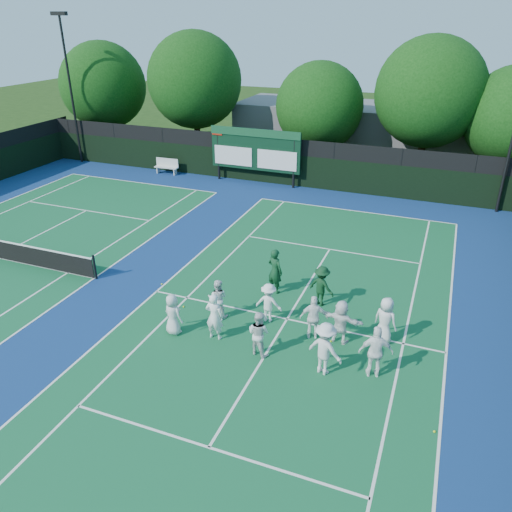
% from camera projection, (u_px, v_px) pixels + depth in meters
% --- Properties ---
extents(ground, '(120.00, 120.00, 0.00)m').
position_uv_depth(ground, '(278.00, 334.00, 17.28)').
color(ground, '#1B360E').
rests_on(ground, ground).
extents(court_apron, '(34.00, 32.00, 0.01)m').
position_uv_depth(court_apron, '(146.00, 289.00, 20.09)').
color(court_apron, navy).
rests_on(court_apron, ground).
extents(near_court, '(11.05, 23.85, 0.01)m').
position_uv_depth(near_court, '(287.00, 319.00, 18.12)').
color(near_court, '#11562F').
rests_on(near_court, ground).
extents(back_fence, '(34.00, 0.08, 3.00)m').
position_uv_depth(back_fence, '(272.00, 163.00, 32.04)').
color(back_fence, black).
rests_on(back_fence, ground).
extents(scoreboard, '(6.00, 0.21, 3.55)m').
position_uv_depth(scoreboard, '(255.00, 150.00, 31.66)').
color(scoreboard, black).
rests_on(scoreboard, ground).
extents(clubhouse, '(18.00, 6.00, 4.00)m').
position_uv_depth(clubhouse, '(359.00, 133.00, 37.14)').
color(clubhouse, slate).
rests_on(clubhouse, ground).
extents(light_pole_left, '(1.20, 0.30, 10.12)m').
position_uv_depth(light_pole_left, '(68.00, 73.00, 34.55)').
color(light_pole_left, black).
rests_on(light_pole_left, ground).
extents(bench, '(1.69, 0.50, 1.06)m').
position_uv_depth(bench, '(167.00, 166.00, 34.32)').
color(bench, silver).
rests_on(bench, ground).
extents(tree_a, '(6.50, 6.50, 8.26)m').
position_uv_depth(tree_a, '(106.00, 88.00, 38.43)').
color(tree_a, black).
rests_on(tree_a, ground).
extents(tree_b, '(6.70, 6.70, 9.07)m').
position_uv_depth(tree_b, '(197.00, 83.00, 35.50)').
color(tree_b, black).
rests_on(tree_b, ground).
extents(tree_c, '(5.78, 5.78, 7.35)m').
position_uv_depth(tree_c, '(322.00, 109.00, 33.03)').
color(tree_c, black).
rests_on(tree_c, ground).
extents(tree_d, '(6.63, 6.63, 9.02)m').
position_uv_depth(tree_d, '(432.00, 95.00, 30.25)').
color(tree_d, black).
rests_on(tree_d, ground).
extents(tennis_ball_0, '(0.07, 0.07, 0.07)m').
position_uv_depth(tennis_ball_0, '(184.00, 307.00, 18.83)').
color(tennis_ball_0, '#CDE11A').
rests_on(tennis_ball_0, ground).
extents(tennis_ball_2, '(0.07, 0.07, 0.07)m').
position_uv_depth(tennis_ball_2, '(434.00, 432.00, 13.22)').
color(tennis_ball_2, '#CDE11A').
rests_on(tennis_ball_2, ground).
extents(tennis_ball_3, '(0.07, 0.07, 0.07)m').
position_uv_depth(tennis_ball_3, '(162.00, 284.00, 20.41)').
color(tennis_ball_3, '#CDE11A').
rests_on(tennis_ball_3, ground).
extents(tennis_ball_5, '(0.07, 0.07, 0.07)m').
position_uv_depth(tennis_ball_5, '(331.00, 341.00, 16.85)').
color(tennis_ball_5, '#CDE11A').
rests_on(tennis_ball_5, ground).
extents(player_front_0, '(0.84, 0.66, 1.50)m').
position_uv_depth(player_front_0, '(173.00, 314.00, 17.04)').
color(player_front_0, silver).
rests_on(player_front_0, ground).
extents(player_front_1, '(0.64, 0.42, 1.72)m').
position_uv_depth(player_front_1, '(214.00, 317.00, 16.71)').
color(player_front_1, white).
rests_on(player_front_1, ground).
extents(player_front_2, '(0.89, 0.77, 1.57)m').
position_uv_depth(player_front_2, '(259.00, 333.00, 15.98)').
color(player_front_2, silver).
rests_on(player_front_2, ground).
extents(player_front_3, '(1.29, 0.97, 1.77)m').
position_uv_depth(player_front_3, '(325.00, 349.00, 15.08)').
color(player_front_3, silver).
rests_on(player_front_3, ground).
extents(player_front_4, '(1.11, 0.69, 1.76)m').
position_uv_depth(player_front_4, '(376.00, 352.00, 14.94)').
color(player_front_4, white).
rests_on(player_front_4, ground).
extents(player_back_0, '(0.82, 0.70, 1.50)m').
position_uv_depth(player_back_0, '(218.00, 299.00, 17.99)').
color(player_back_0, white).
rests_on(player_back_0, ground).
extents(player_back_1, '(0.97, 0.57, 1.49)m').
position_uv_depth(player_back_1, '(269.00, 303.00, 17.72)').
color(player_back_1, white).
rests_on(player_back_1, ground).
extents(player_back_2, '(1.02, 0.67, 1.61)m').
position_uv_depth(player_back_2, '(314.00, 317.00, 16.76)').
color(player_back_2, white).
rests_on(player_back_2, ground).
extents(player_back_3, '(1.52, 0.67, 1.58)m').
position_uv_depth(player_back_3, '(341.00, 322.00, 16.56)').
color(player_back_3, white).
rests_on(player_back_3, ground).
extents(player_back_4, '(0.96, 0.80, 1.67)m').
position_uv_depth(player_back_4, '(385.00, 320.00, 16.56)').
color(player_back_4, silver).
rests_on(player_back_4, ground).
extents(coach_left, '(0.80, 0.68, 1.86)m').
position_uv_depth(coach_left, '(275.00, 271.00, 19.52)').
color(coach_left, '#103B1F').
rests_on(coach_left, ground).
extents(coach_right, '(1.17, 0.90, 1.60)m').
position_uv_depth(coach_right, '(322.00, 286.00, 18.70)').
color(coach_right, '#0E3419').
rests_on(coach_right, ground).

